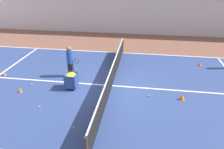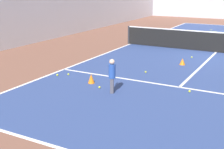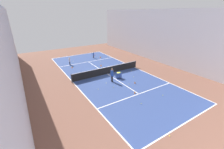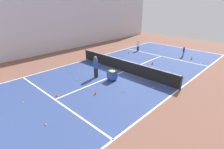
{
  "view_description": "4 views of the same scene",
  "coord_description": "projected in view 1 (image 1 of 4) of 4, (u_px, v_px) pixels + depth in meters",
  "views": [
    {
      "loc": [
        -9.0,
        -1.37,
        4.99
      ],
      "look_at": [
        0.0,
        0.0,
        0.59
      ],
      "focal_mm": 35.0,
      "sensor_mm": 36.0,
      "label": 1
    },
    {
      "loc": [
        2.6,
        -15.36,
        3.18
      ],
      "look_at": [
        -1.65,
        -7.5,
        0.58
      ],
      "focal_mm": 50.0,
      "sensor_mm": 36.0,
      "label": 2
    },
    {
      "loc": [
        9.0,
        15.36,
        7.4
      ],
      "look_at": [
        0.72,
        2.25,
        0.89
      ],
      "focal_mm": 24.0,
      "sensor_mm": 36.0,
      "label": 3
    },
    {
      "loc": [
        -8.32,
        10.0,
        5.13
      ],
      "look_at": [
        -0.49,
        1.81,
        0.43
      ],
      "focal_mm": 28.0,
      "sensor_mm": 36.0,
      "label": 4
    }
  ],
  "objects": [
    {
      "name": "ground_plane",
      "position": [
        112.0,
        86.0,
        10.37
      ],
      "size": [
        35.52,
        35.52,
        0.0
      ],
      "primitive_type": "plane",
      "color": "brown"
    },
    {
      "name": "court_playing_area",
      "position": [
        112.0,
        86.0,
        10.37
      ],
      "size": [
        9.16,
        21.87,
        0.0
      ],
      "color": "navy",
      "rests_on": "ground"
    },
    {
      "name": "line_sideline_right",
      "position": [
        122.0,
        53.0,
        14.45
      ],
      "size": [
        0.1,
        21.87,
        0.0
      ],
      "primitive_type": "cube",
      "color": "white",
      "rests_on": "ground"
    },
    {
      "name": "line_centre_service",
      "position": [
        112.0,
        86.0,
        10.37
      ],
      "size": [
        0.1,
        12.03,
        0.0
      ],
      "primitive_type": "cube",
      "color": "white",
      "rests_on": "ground"
    },
    {
      "name": "tennis_net",
      "position": [
        112.0,
        76.0,
        10.15
      ],
      "size": [
        9.46,
        0.1,
        0.99
      ],
      "color": "#2D2D33",
      "rests_on": "ground"
    },
    {
      "name": "coach_at_net",
      "position": [
        70.0,
        59.0,
        10.91
      ],
      "size": [
        0.39,
        0.68,
        1.61
      ],
      "rotation": [
        0.0,
        0.0,
        -1.79
      ],
      "color": "black",
      "rests_on": "ground"
    },
    {
      "name": "ball_cart",
      "position": [
        71.0,
        78.0,
        9.95
      ],
      "size": [
        0.57,
        0.49,
        0.74
      ],
      "color": "#2D478C",
      "rests_on": "ground"
    },
    {
      "name": "training_cone_0",
      "position": [
        20.0,
        90.0,
        9.77
      ],
      "size": [
        0.16,
        0.16,
        0.26
      ],
      "primitive_type": "cone",
      "color": "orange",
      "rests_on": "ground"
    },
    {
      "name": "training_cone_1",
      "position": [
        200.0,
        64.0,
        12.47
      ],
      "size": [
        0.2,
        0.2,
        0.24
      ],
      "primitive_type": "cone",
      "color": "orange",
      "rests_on": "ground"
    },
    {
      "name": "training_cone_3",
      "position": [
        182.0,
        97.0,
        9.22
      ],
      "size": [
        0.23,
        0.23,
        0.26
      ],
      "primitive_type": "cone",
      "color": "orange",
      "rests_on": "ground"
    },
    {
      "name": "training_cone_4",
      "position": [
        4.0,
        73.0,
        11.32
      ],
      "size": [
        0.16,
        0.16,
        0.24
      ],
      "primitive_type": "cone",
      "color": "orange",
      "rests_on": "ground"
    },
    {
      "name": "tennis_ball_4",
      "position": [
        149.0,
        96.0,
        9.47
      ],
      "size": [
        0.07,
        0.07,
        0.07
      ],
      "primitive_type": "sphere",
      "color": "yellow",
      "rests_on": "ground"
    },
    {
      "name": "tennis_ball_6",
      "position": [
        74.0,
        128.0,
        7.57
      ],
      "size": [
        0.07,
        0.07,
        0.07
      ],
      "primitive_type": "sphere",
      "color": "yellow",
      "rests_on": "ground"
    },
    {
      "name": "tennis_ball_7",
      "position": [
        70.0,
        59.0,
        13.38
      ],
      "size": [
        0.07,
        0.07,
        0.07
      ],
      "primitive_type": "sphere",
      "color": "yellow",
      "rests_on": "ground"
    },
    {
      "name": "tennis_ball_8",
      "position": [
        52.0,
        69.0,
        12.05
      ],
      "size": [
        0.07,
        0.07,
        0.07
      ],
      "primitive_type": "sphere",
      "color": "yellow",
      "rests_on": "ground"
    },
    {
      "name": "tennis_ball_12",
      "position": [
        39.0,
        107.0,
        8.73
      ],
      "size": [
        0.07,
        0.07,
        0.07
      ],
      "primitive_type": "sphere",
      "color": "yellow",
      "rests_on": "ground"
    },
    {
      "name": "tennis_ball_14",
      "position": [
        75.0,
        69.0,
        12.0
      ],
      "size": [
        0.07,
        0.07,
        0.07
      ],
      "primitive_type": "sphere",
      "color": "yellow",
      "rests_on": "ground"
    },
    {
      "name": "tennis_ball_15",
      "position": [
        32.0,
        85.0,
        10.4
      ],
      "size": [
        0.07,
        0.07,
        0.07
      ],
      "primitive_type": "sphere",
      "color": "yellow",
      "rests_on": "ground"
    }
  ]
}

